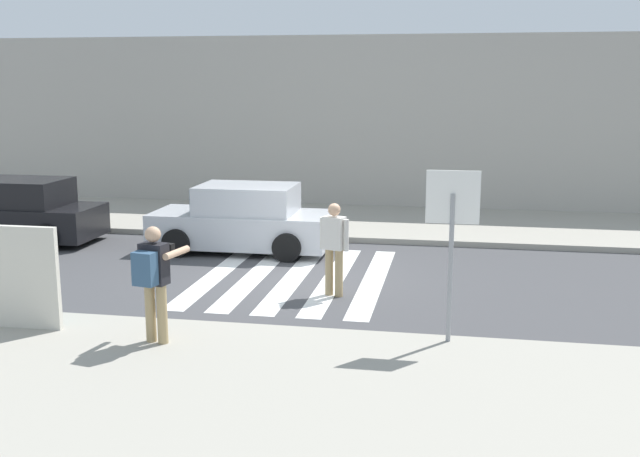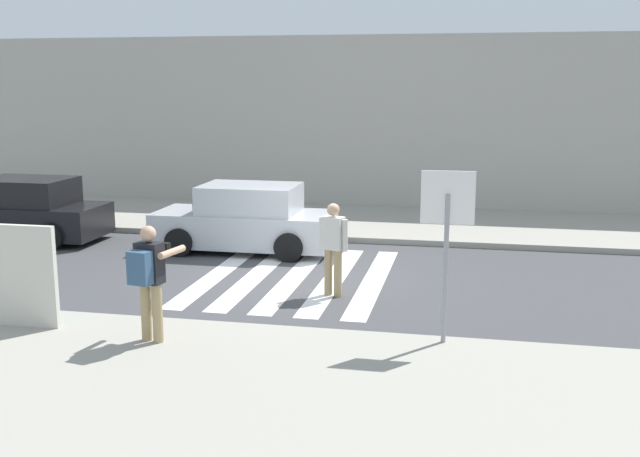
{
  "view_description": "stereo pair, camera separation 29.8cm",
  "coord_description": "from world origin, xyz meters",
  "px_view_note": "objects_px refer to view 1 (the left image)",
  "views": [
    {
      "loc": [
        3.15,
        -14.07,
        3.9
      ],
      "look_at": [
        0.6,
        -0.2,
        1.1
      ],
      "focal_mm": 42.0,
      "sensor_mm": 36.0,
      "label": 1
    },
    {
      "loc": [
        3.44,
        -14.01,
        3.9
      ],
      "look_at": [
        0.6,
        -0.2,
        1.1
      ],
      "focal_mm": 42.0,
      "sensor_mm": 36.0,
      "label": 2
    }
  ],
  "objects_px": {
    "pedestrian_crossing": "(334,244)",
    "parked_car_black": "(17,212)",
    "photographer_with_backpack": "(153,274)",
    "parked_car_silver": "(243,220)",
    "stop_sign": "(452,218)",
    "advertising_board": "(26,277)"
  },
  "relations": [
    {
      "from": "pedestrian_crossing",
      "to": "parked_car_black",
      "type": "bearing_deg",
      "value": 158.79
    },
    {
      "from": "photographer_with_backpack",
      "to": "parked_car_silver",
      "type": "height_order",
      "value": "photographer_with_backpack"
    },
    {
      "from": "photographer_with_backpack",
      "to": "pedestrian_crossing",
      "type": "xyz_separation_m",
      "value": [
        2.08,
        3.34,
        -0.19
      ]
    },
    {
      "from": "photographer_with_backpack",
      "to": "parked_car_black",
      "type": "bearing_deg",
      "value": 133.78
    },
    {
      "from": "photographer_with_backpack",
      "to": "pedestrian_crossing",
      "type": "relative_size",
      "value": 1.0
    },
    {
      "from": "stop_sign",
      "to": "pedestrian_crossing",
      "type": "height_order",
      "value": "stop_sign"
    },
    {
      "from": "parked_car_black",
      "to": "parked_car_silver",
      "type": "distance_m",
      "value": 5.73
    },
    {
      "from": "pedestrian_crossing",
      "to": "advertising_board",
      "type": "height_order",
      "value": "advertising_board"
    },
    {
      "from": "parked_car_silver",
      "to": "advertising_board",
      "type": "height_order",
      "value": "advertising_board"
    },
    {
      "from": "pedestrian_crossing",
      "to": "photographer_with_backpack",
      "type": "bearing_deg",
      "value": -121.91
    },
    {
      "from": "photographer_with_backpack",
      "to": "parked_car_black",
      "type": "height_order",
      "value": "photographer_with_backpack"
    },
    {
      "from": "parked_car_black",
      "to": "advertising_board",
      "type": "height_order",
      "value": "advertising_board"
    },
    {
      "from": "photographer_with_backpack",
      "to": "parked_car_black",
      "type": "relative_size",
      "value": 0.42
    },
    {
      "from": "stop_sign",
      "to": "parked_car_silver",
      "type": "relative_size",
      "value": 0.61
    },
    {
      "from": "stop_sign",
      "to": "pedestrian_crossing",
      "type": "relative_size",
      "value": 1.46
    },
    {
      "from": "photographer_with_backpack",
      "to": "parked_car_silver",
      "type": "distance_m",
      "value": 6.64
    },
    {
      "from": "parked_car_silver",
      "to": "photographer_with_backpack",
      "type": "bearing_deg",
      "value": -84.89
    },
    {
      "from": "parked_car_silver",
      "to": "stop_sign",
      "type": "bearing_deg",
      "value": -50.25
    },
    {
      "from": "stop_sign",
      "to": "photographer_with_backpack",
      "type": "distance_m",
      "value": 4.35
    },
    {
      "from": "parked_car_black",
      "to": "parked_car_silver",
      "type": "bearing_deg",
      "value": 0.0
    },
    {
      "from": "stop_sign",
      "to": "parked_car_black",
      "type": "height_order",
      "value": "stop_sign"
    },
    {
      "from": "parked_car_black",
      "to": "photographer_with_backpack",
      "type": "bearing_deg",
      "value": -46.22
    }
  ]
}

